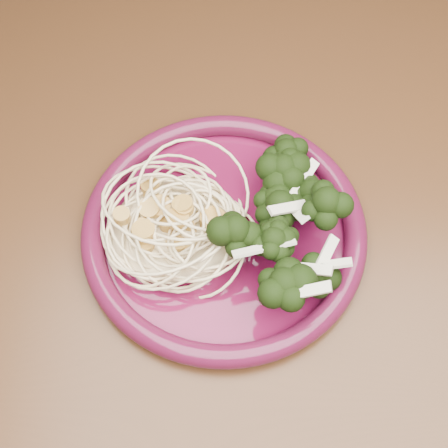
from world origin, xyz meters
name	(u,v)px	position (x,y,z in m)	size (l,w,h in m)	color
dining_table	(233,289)	(0.00, 0.00, 0.65)	(1.20, 0.80, 0.75)	#472814
dinner_plate	(224,230)	(-0.01, 0.01, 0.76)	(0.27, 0.27, 0.02)	#540C2A
spaghetti_pile	(177,224)	(-0.05, 0.01, 0.77)	(0.12, 0.11, 0.03)	beige
scallop_cluster	(175,205)	(-0.05, 0.01, 0.80)	(0.10, 0.10, 0.03)	gold
broccoli_pile	(282,219)	(0.04, 0.01, 0.78)	(0.09, 0.14, 0.05)	black
onion_garnish	(285,200)	(0.04, 0.01, 0.81)	(0.06, 0.09, 0.05)	beige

